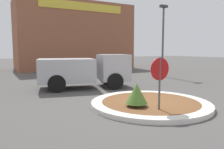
{
  "coord_description": "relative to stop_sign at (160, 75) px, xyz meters",
  "views": [
    {
      "loc": [
        -5.7,
        -7.03,
        2.3
      ],
      "look_at": [
        -0.65,
        2.12,
        1.13
      ],
      "focal_mm": 35.0,
      "sensor_mm": 36.0,
      "label": 1
    }
  ],
  "objects": [
    {
      "name": "utility_truck",
      "position": [
        -0.28,
        6.47,
        -0.31
      ],
      "size": [
        5.72,
        3.46,
        2.03
      ],
      "rotation": [
        0.0,
        0.0,
        -0.24
      ],
      "color": "#B2B2B7",
      "rests_on": "ground_plane"
    },
    {
      "name": "traffic_island",
      "position": [
        0.5,
        1.12,
        -1.34
      ],
      "size": [
        4.91,
        4.91,
        0.18
      ],
      "color": "silver",
      "rests_on": "ground_plane"
    },
    {
      "name": "ground_plane",
      "position": [
        0.5,
        1.12,
        -1.43
      ],
      "size": [
        120.0,
        120.0,
        0.0
      ],
      "primitive_type": "plane",
      "color": "#514F4C"
    },
    {
      "name": "stop_sign",
      "position": [
        0.0,
        0.0,
        0.0
      ],
      "size": [
        0.81,
        0.07,
        2.06
      ],
      "color": "#4C4C51",
      "rests_on": "ground_plane"
    },
    {
      "name": "light_pole",
      "position": [
        7.82,
        8.6,
        2.17
      ],
      "size": [
        0.7,
        0.3,
        6.1
      ],
      "color": "#4C4C51",
      "rests_on": "ground_plane"
    },
    {
      "name": "storefront_building",
      "position": [
        4.1,
        20.62,
        2.57
      ],
      "size": [
        13.89,
        6.07,
        7.98
      ],
      "color": "#93563D",
      "rests_on": "ground_plane"
    },
    {
      "name": "island_shrub",
      "position": [
        -0.47,
        0.73,
        -0.76
      ],
      "size": [
        0.83,
        0.83,
        0.88
      ],
      "color": "brown",
      "rests_on": "traffic_island"
    }
  ]
}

